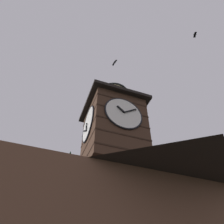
{
  "coord_description": "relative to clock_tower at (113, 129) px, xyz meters",
  "views": [
    {
      "loc": [
        2.67,
        7.68,
        1.74
      ],
      "look_at": [
        -1.38,
        -3.36,
        12.76
      ],
      "focal_mm": 36.25,
      "sensor_mm": 36.0,
      "label": 1
    }
  ],
  "objects": [
    {
      "name": "clock_tower",
      "position": [
        0.0,
        0.0,
        0.0
      ],
      "size": [
        4.23,
        4.23,
        8.16
      ],
      "color": "#422B1E",
      "rests_on": "building_main"
    },
    {
      "name": "moon",
      "position": [
        -18.14,
        -37.43,
        6.24
      ],
      "size": [
        1.68,
        1.68,
        1.68
      ],
      "color": "silver"
    },
    {
      "name": "flying_bird_low",
      "position": [
        0.01,
        0.44,
        7.23
      ],
      "size": [
        0.26,
        0.7,
        0.15
      ],
      "color": "black"
    },
    {
      "name": "flying_bird_high",
      "position": [
        -4.71,
        5.41,
        6.5
      ],
      "size": [
        0.32,
        0.5,
        0.13
      ],
      "color": "black"
    }
  ]
}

